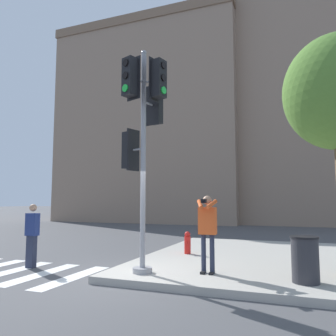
% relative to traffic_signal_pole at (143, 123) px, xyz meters
% --- Properties ---
extents(ground_plane, '(160.00, 160.00, 0.00)m').
position_rel_traffic_signal_pole_xyz_m(ground_plane, '(-0.45, -0.24, -3.67)').
color(ground_plane, '#4C4C4F').
extents(sidewalk_corner, '(8.00, 8.00, 0.16)m').
position_rel_traffic_signal_pole_xyz_m(sidewalk_corner, '(3.05, 3.26, -3.59)').
color(sidewalk_corner, '#ADA89E').
rests_on(sidewalk_corner, ground_plane).
extents(traffic_signal_pole, '(1.23, 1.22, 5.31)m').
position_rel_traffic_signal_pole_xyz_m(traffic_signal_pole, '(0.00, 0.00, 0.00)').
color(traffic_signal_pole, '#939399').
rests_on(traffic_signal_pole, sidewalk_corner).
extents(person_photographer, '(0.50, 0.53, 1.76)m').
position_rel_traffic_signal_pole_xyz_m(person_photographer, '(1.42, 0.47, -2.44)').
color(person_photographer, black).
rests_on(person_photographer, sidewalk_corner).
extents(pedestrian_distant, '(0.34, 0.20, 1.71)m').
position_rel_traffic_signal_pole_xyz_m(pedestrian_distant, '(-3.42, 0.19, -2.76)').
color(pedestrian_distant, '#282D42').
rests_on(pedestrian_distant, ground_plane).
extents(fire_hydrant, '(0.20, 0.26, 0.68)m').
position_rel_traffic_signal_pole_xyz_m(fire_hydrant, '(0.17, 2.94, -3.17)').
color(fire_hydrant, red).
rests_on(fire_hydrant, sidewalk_corner).
extents(trash_bin, '(0.55, 0.55, 0.92)m').
position_rel_traffic_signal_pole_xyz_m(trash_bin, '(3.47, 0.31, -3.04)').
color(trash_bin, '#2D2D33').
rests_on(trash_bin, sidewalk_corner).
extents(building_left, '(16.47, 11.64, 17.65)m').
position_rel_traffic_signal_pole_xyz_m(building_left, '(-8.57, 22.29, 5.17)').
color(building_left, gray).
rests_on(building_left, ground_plane).
extents(building_right, '(14.76, 13.45, 20.47)m').
position_rel_traffic_signal_pole_xyz_m(building_right, '(6.83, 24.35, 6.58)').
color(building_right, gray).
rests_on(building_right, ground_plane).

